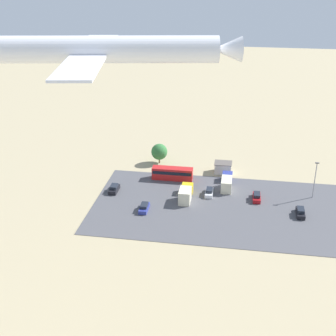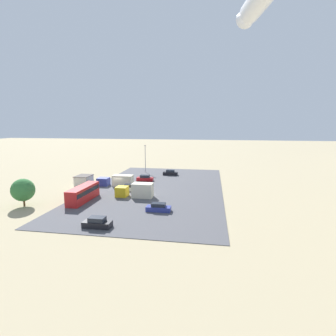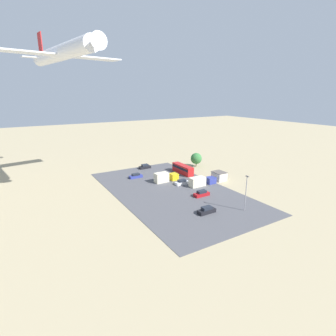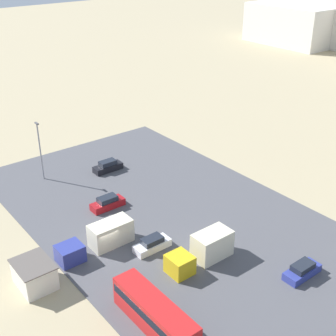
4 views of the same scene
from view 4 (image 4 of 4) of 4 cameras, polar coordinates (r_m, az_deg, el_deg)
ground_plane at (r=55.21m, az=-7.30°, el=-9.87°), size 400.00×400.00×0.00m
parking_lot_surface at (r=59.79m, az=0.85°, el=-6.41°), size 57.30×31.76×0.08m
shed_building at (r=51.02m, az=-15.97°, el=-12.36°), size 4.49×3.61×2.79m
bus at (r=44.55m, az=-1.62°, el=-17.30°), size 10.16×2.53×3.10m
parked_car_0 at (r=72.13m, az=-7.34°, el=0.19°), size 1.72×4.53×1.65m
parked_car_2 at (r=52.66m, az=16.04°, el=-11.94°), size 1.77×4.49×1.52m
parked_car_3 at (r=54.44m, az=-1.94°, el=-9.28°), size 1.76×4.44×1.54m
parked_car_4 at (r=62.54m, az=-7.37°, el=-4.25°), size 1.74×4.56×1.63m
parked_truck_0 at (r=52.37m, az=4.32°, el=-9.95°), size 2.60×8.10×3.09m
parked_truck_1 at (r=54.74m, az=-8.33°, el=-8.52°), size 2.47×9.21×2.85m
light_pole_lot_centre at (r=69.82m, az=-15.33°, el=2.28°), size 0.90×0.28×8.86m
horizon_terminal_block at (r=165.25m, az=15.06°, el=16.59°), size 28.11×17.99×12.31m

